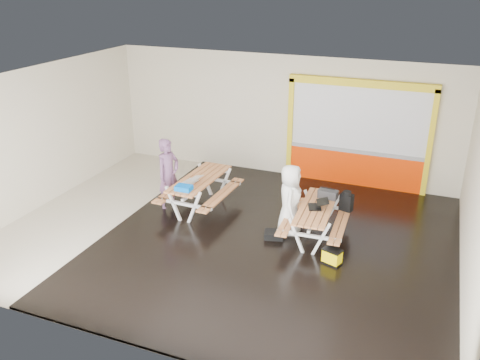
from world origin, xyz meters
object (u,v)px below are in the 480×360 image
at_px(dark_case, 274,235).
at_px(person_left, 168,175).
at_px(backpack, 346,201).
at_px(person_right, 290,200).
at_px(toolbox, 328,194).
at_px(laptop_left, 192,180).
at_px(laptop_right, 318,205).
at_px(blue_pouch, 184,188).
at_px(picnic_table_right, 316,214).
at_px(fluke_bag, 332,257).
at_px(picnic_table_left, 200,185).

bearing_deg(dark_case, person_left, 168.73).
relative_size(backpack, dark_case, 1.14).
bearing_deg(person_right, toolbox, -68.01).
bearing_deg(laptop_left, laptop_right, -1.67).
height_order(blue_pouch, backpack, same).
bearing_deg(person_left, laptop_left, -85.68).
bearing_deg(toolbox, picnic_table_right, -103.35).
height_order(person_right, dark_case, person_right).
bearing_deg(laptop_left, fluke_bag, -15.56).
distance_m(person_right, blue_pouch, 2.49).
bearing_deg(person_left, laptop_right, -78.21).
xyz_separation_m(picnic_table_right, toolbox, (0.13, 0.53, 0.29)).
distance_m(person_right, backpack, 1.33).
relative_size(laptop_right, blue_pouch, 1.40).
distance_m(picnic_table_left, fluke_bag, 3.93).
bearing_deg(toolbox, laptop_right, -99.61).
height_order(laptop_left, blue_pouch, laptop_left).
relative_size(laptop_left, blue_pouch, 1.28).
xyz_separation_m(picnic_table_left, laptop_left, (-0.03, -0.35, 0.26)).
xyz_separation_m(laptop_right, blue_pouch, (-3.09, -0.37, 0.06)).
height_order(picnic_table_right, fluke_bag, picnic_table_right).
bearing_deg(picnic_table_right, picnic_table_left, 172.54).
distance_m(picnic_table_left, toolbox, 3.19).
xyz_separation_m(picnic_table_left, picnic_table_right, (3.06, -0.40, -0.05)).
xyz_separation_m(person_left, laptop_left, (0.72, -0.14, 0.02)).
bearing_deg(backpack, laptop_left, -170.19).
bearing_deg(fluke_bag, blue_pouch, 171.25).
relative_size(person_left, person_right, 1.11).
xyz_separation_m(picnic_table_right, laptop_right, (0.03, -0.04, 0.25)).
bearing_deg(laptop_right, laptop_left, 178.33).
distance_m(picnic_table_right, fluke_bag, 1.22).
bearing_deg(picnic_table_right, person_right, 179.38).
bearing_deg(person_left, person_right, -78.06).
bearing_deg(fluke_bag, laptop_right, 121.33).
bearing_deg(picnic_table_left, fluke_bag, -20.64).
bearing_deg(fluke_bag, picnic_table_right, 121.54).
distance_m(person_right, toolbox, 0.91).
distance_m(picnic_table_right, backpack, 0.87).
height_order(dark_case, fluke_bag, fluke_bag).
bearing_deg(person_right, dark_case, 136.95).
relative_size(person_right, fluke_bag, 3.80).
bearing_deg(toolbox, picnic_table_left, -177.59).
bearing_deg(toolbox, laptop_left, -171.46).
bearing_deg(blue_pouch, laptop_right, 6.86).
relative_size(toolbox, fluke_bag, 1.02).
relative_size(toolbox, backpack, 0.94).
relative_size(laptop_left, laptop_right, 0.91).
height_order(person_left, fluke_bag, person_left).
bearing_deg(fluke_bag, toolbox, 107.38).
relative_size(picnic_table_right, laptop_left, 4.29).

